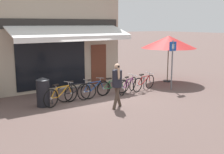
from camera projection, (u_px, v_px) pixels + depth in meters
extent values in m
plane|color=brown|center=(103.00, 100.00, 11.82)|extent=(160.00, 160.00, 0.00)
cube|color=tan|center=(53.00, 37.00, 14.61)|extent=(6.25, 3.00, 4.93)
cube|color=black|center=(52.00, 65.00, 13.23)|extent=(3.44, 0.04, 2.20)
cube|color=#5B2D1E|center=(99.00, 65.00, 14.68)|extent=(0.90, 0.04, 2.10)
cube|color=#282623|center=(65.00, 24.00, 13.25)|extent=(5.94, 0.06, 0.44)
cube|color=white|center=(72.00, 31.00, 12.70)|extent=(5.63, 1.55, 0.50)
cube|color=white|center=(80.00, 39.00, 12.14)|extent=(5.63, 0.03, 0.20)
cylinder|color=#47494F|center=(103.00, 83.00, 12.46)|extent=(4.90, 0.04, 0.04)
cylinder|color=#47494F|center=(52.00, 97.00, 11.18)|extent=(0.04, 0.04, 0.55)
cylinder|color=#47494F|center=(144.00, 83.00, 13.84)|extent=(0.04, 0.04, 0.55)
torus|color=black|center=(71.00, 93.00, 11.49)|extent=(0.71, 0.29, 0.73)
cylinder|color=#9E9EA3|center=(71.00, 93.00, 11.49)|extent=(0.09, 0.08, 0.07)
torus|color=black|center=(51.00, 99.00, 10.66)|extent=(0.71, 0.29, 0.73)
cylinder|color=#9E9EA3|center=(51.00, 99.00, 10.66)|extent=(0.09, 0.08, 0.07)
cylinder|color=orange|center=(64.00, 91.00, 11.14)|extent=(0.57, 0.23, 0.39)
cylinder|color=orange|center=(63.00, 87.00, 11.08)|extent=(0.63, 0.24, 0.05)
cylinder|color=orange|center=(57.00, 92.00, 10.89)|extent=(0.12, 0.06, 0.39)
cylinder|color=orange|center=(55.00, 98.00, 10.80)|extent=(0.36, 0.15, 0.05)
cylinder|color=orange|center=(54.00, 93.00, 10.74)|extent=(0.31, 0.14, 0.38)
cylinder|color=orange|center=(70.00, 89.00, 11.41)|extent=(0.15, 0.07, 0.35)
cylinder|color=#9E9EA3|center=(56.00, 87.00, 10.80)|extent=(0.06, 0.04, 0.11)
cube|color=black|center=(56.00, 85.00, 10.78)|extent=(0.26, 0.17, 0.05)
cylinder|color=#9E9EA3|center=(69.00, 84.00, 11.32)|extent=(0.03, 0.04, 0.14)
cylinder|color=#9E9EA3|center=(68.00, 82.00, 11.31)|extent=(0.19, 0.50, 0.03)
torus|color=black|center=(88.00, 91.00, 11.89)|extent=(0.72, 0.18, 0.72)
cylinder|color=#9E9EA3|center=(88.00, 91.00, 11.89)|extent=(0.08, 0.07, 0.07)
torus|color=black|center=(65.00, 94.00, 11.44)|extent=(0.72, 0.18, 0.72)
cylinder|color=#9E9EA3|center=(65.00, 94.00, 11.44)|extent=(0.08, 0.07, 0.07)
cylinder|color=black|center=(80.00, 88.00, 11.69)|extent=(0.58, 0.10, 0.38)
cylinder|color=black|center=(78.00, 84.00, 11.65)|extent=(0.64, 0.12, 0.05)
cylinder|color=black|center=(72.00, 89.00, 11.55)|extent=(0.12, 0.07, 0.38)
cylinder|color=black|center=(69.00, 93.00, 11.52)|extent=(0.37, 0.09, 0.05)
cylinder|color=black|center=(68.00, 89.00, 11.47)|extent=(0.31, 0.06, 0.37)
cylinder|color=black|center=(87.00, 87.00, 11.84)|extent=(0.15, 0.07, 0.35)
cylinder|color=#9E9EA3|center=(71.00, 83.00, 11.49)|extent=(0.06, 0.04, 0.11)
cube|color=black|center=(70.00, 82.00, 11.48)|extent=(0.25, 0.14, 0.05)
cylinder|color=#9E9EA3|center=(86.00, 82.00, 11.78)|extent=(0.03, 0.04, 0.14)
cylinder|color=#9E9EA3|center=(86.00, 80.00, 11.77)|extent=(0.10, 0.52, 0.05)
torus|color=black|center=(103.00, 88.00, 12.48)|extent=(0.71, 0.24, 0.70)
cylinder|color=#9E9EA3|center=(103.00, 88.00, 12.48)|extent=(0.08, 0.08, 0.08)
torus|color=black|center=(84.00, 92.00, 11.75)|extent=(0.71, 0.24, 0.70)
cylinder|color=#9E9EA3|center=(84.00, 92.00, 11.75)|extent=(0.08, 0.08, 0.08)
cylinder|color=#1E4793|center=(96.00, 86.00, 12.19)|extent=(0.59, 0.17, 0.37)
cylinder|color=#1E4793|center=(95.00, 82.00, 12.14)|extent=(0.66, 0.14, 0.05)
cylinder|color=#1E4793|center=(90.00, 87.00, 11.96)|extent=(0.13, 0.07, 0.37)
cylinder|color=#1E4793|center=(87.00, 91.00, 11.88)|extent=(0.38, 0.10, 0.05)
cylinder|color=#1E4793|center=(86.00, 87.00, 11.83)|extent=(0.32, 0.13, 0.36)
cylinder|color=#1E4793|center=(102.00, 85.00, 12.43)|extent=(0.16, 0.05, 0.34)
cylinder|color=#9E9EA3|center=(88.00, 82.00, 11.90)|extent=(0.06, 0.03, 0.11)
cube|color=black|center=(88.00, 80.00, 11.88)|extent=(0.25, 0.14, 0.06)
cylinder|color=#9E9EA3|center=(100.00, 80.00, 12.36)|extent=(0.03, 0.05, 0.14)
cylinder|color=#9E9EA3|center=(100.00, 78.00, 12.35)|extent=(0.11, 0.52, 0.08)
torus|color=black|center=(123.00, 86.00, 12.88)|extent=(0.67, 0.19, 0.67)
cylinder|color=#9E9EA3|center=(123.00, 86.00, 12.88)|extent=(0.08, 0.07, 0.08)
torus|color=black|center=(104.00, 89.00, 12.43)|extent=(0.67, 0.19, 0.67)
cylinder|color=#9E9EA3|center=(104.00, 89.00, 12.43)|extent=(0.08, 0.07, 0.08)
cylinder|color=#23703D|center=(116.00, 84.00, 12.67)|extent=(0.55, 0.13, 0.35)
cylinder|color=#23703D|center=(115.00, 81.00, 12.60)|extent=(0.61, 0.10, 0.05)
cylinder|color=#23703D|center=(110.00, 85.00, 12.52)|extent=(0.12, 0.07, 0.35)
cylinder|color=#23703D|center=(107.00, 88.00, 12.51)|extent=(0.35, 0.07, 0.05)
cylinder|color=#23703D|center=(107.00, 85.00, 12.44)|extent=(0.30, 0.10, 0.35)
cylinder|color=#23703D|center=(122.00, 83.00, 12.81)|extent=(0.15, 0.06, 0.32)
cylinder|color=#9E9EA3|center=(109.00, 80.00, 12.44)|extent=(0.06, 0.04, 0.11)
cube|color=black|center=(109.00, 79.00, 12.41)|extent=(0.25, 0.13, 0.06)
cylinder|color=#9E9EA3|center=(121.00, 79.00, 12.72)|extent=(0.03, 0.04, 0.14)
cylinder|color=#9E9EA3|center=(121.00, 77.00, 12.70)|extent=(0.08, 0.52, 0.08)
torus|color=black|center=(133.00, 84.00, 13.37)|extent=(0.67, 0.43, 0.69)
cylinder|color=#9E9EA3|center=(133.00, 84.00, 13.37)|extent=(0.09, 0.09, 0.08)
torus|color=black|center=(123.00, 88.00, 12.46)|extent=(0.67, 0.43, 0.69)
cylinder|color=#9E9EA3|center=(123.00, 88.00, 12.46)|extent=(0.09, 0.09, 0.08)
cylinder|color=#892D7A|center=(130.00, 82.00, 12.99)|extent=(0.55, 0.27, 0.37)
cylinder|color=#892D7A|center=(130.00, 79.00, 12.91)|extent=(0.59, 0.33, 0.05)
cylinder|color=#892D7A|center=(127.00, 83.00, 12.70)|extent=(0.10, 0.12, 0.36)
cylinder|color=#892D7A|center=(125.00, 88.00, 12.62)|extent=(0.34, 0.20, 0.05)
cylinder|color=#892D7A|center=(125.00, 84.00, 12.54)|extent=(0.31, 0.14, 0.36)
cylinder|color=#892D7A|center=(133.00, 81.00, 13.28)|extent=(0.13, 0.14, 0.33)
cylinder|color=#9E9EA3|center=(127.00, 79.00, 12.60)|extent=(0.05, 0.06, 0.11)
cube|color=black|center=(127.00, 77.00, 12.57)|extent=(0.26, 0.20, 0.06)
cylinder|color=#9E9EA3|center=(133.00, 76.00, 13.18)|extent=(0.04, 0.05, 0.14)
cylinder|color=#9E9EA3|center=(133.00, 75.00, 13.16)|extent=(0.26, 0.47, 0.09)
torus|color=black|center=(150.00, 82.00, 13.81)|extent=(0.70, 0.26, 0.70)
cylinder|color=#9E9EA3|center=(150.00, 82.00, 13.81)|extent=(0.08, 0.08, 0.07)
torus|color=black|center=(138.00, 85.00, 13.08)|extent=(0.70, 0.26, 0.70)
cylinder|color=#9E9EA3|center=(138.00, 85.00, 13.08)|extent=(0.08, 0.08, 0.07)
cylinder|color=#B21E1E|center=(146.00, 80.00, 13.49)|extent=(0.56, 0.14, 0.37)
cylinder|color=#B21E1E|center=(146.00, 76.00, 13.42)|extent=(0.61, 0.18, 0.05)
cylinder|color=#B21E1E|center=(142.00, 81.00, 13.27)|extent=(0.11, 0.09, 0.37)
cylinder|color=#B21E1E|center=(140.00, 85.00, 13.21)|extent=(0.35, 0.12, 0.05)
cylinder|color=#B21E1E|center=(140.00, 81.00, 13.14)|extent=(0.31, 0.08, 0.36)
cylinder|color=#B21E1E|center=(150.00, 79.00, 13.73)|extent=(0.15, 0.10, 0.34)
cylinder|color=#9E9EA3|center=(142.00, 76.00, 13.17)|extent=(0.06, 0.05, 0.11)
cube|color=black|center=(142.00, 75.00, 13.14)|extent=(0.26, 0.16, 0.06)
cylinder|color=#9E9EA3|center=(149.00, 74.00, 13.64)|extent=(0.03, 0.04, 0.14)
cylinder|color=#9E9EA3|center=(149.00, 73.00, 13.62)|extent=(0.15, 0.51, 0.06)
cylinder|color=#47382D|center=(116.00, 98.00, 10.52)|extent=(0.36, 0.14, 0.85)
cylinder|color=#47382D|center=(118.00, 96.00, 10.82)|extent=(0.36, 0.14, 0.85)
cylinder|color=black|center=(117.00, 79.00, 10.54)|extent=(0.39, 0.39, 0.64)
sphere|color=tan|center=(117.00, 66.00, 10.45)|extent=(0.21, 0.21, 0.21)
cylinder|color=black|center=(116.00, 77.00, 10.76)|extent=(0.30, 0.19, 0.57)
cylinder|color=black|center=(120.00, 76.00, 10.30)|extent=(0.23, 0.21, 0.29)
cylinder|color=tan|center=(119.00, 74.00, 10.27)|extent=(0.15, 0.21, 0.44)
cube|color=black|center=(119.00, 68.00, 10.29)|extent=(0.02, 0.07, 0.14)
cylinder|color=black|center=(43.00, 93.00, 10.82)|extent=(0.51, 0.51, 1.05)
cone|color=#33353A|center=(42.00, 79.00, 10.72)|extent=(0.52, 0.52, 0.10)
cylinder|color=slate|center=(172.00, 65.00, 13.50)|extent=(0.07, 0.07, 2.38)
cube|color=#14429E|center=(173.00, 46.00, 13.32)|extent=(0.44, 0.02, 0.44)
cube|color=white|center=(173.00, 46.00, 13.31)|extent=(0.14, 0.01, 0.22)
cylinder|color=#4C3D2D|center=(168.00, 59.00, 15.37)|extent=(0.05, 0.05, 2.48)
cone|color=red|center=(169.00, 42.00, 15.19)|extent=(2.96, 2.96, 0.67)
cylinder|color=#262628|center=(167.00, 81.00, 15.59)|extent=(0.44, 0.44, 0.06)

